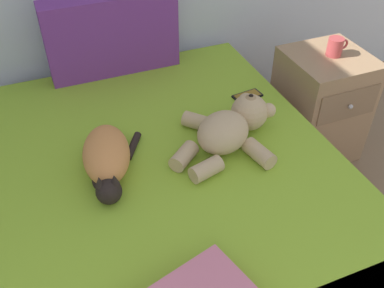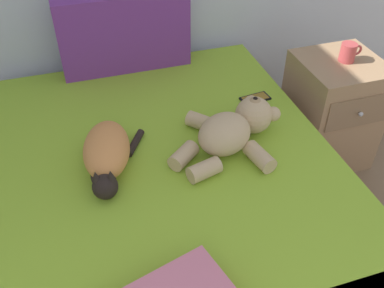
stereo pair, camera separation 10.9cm
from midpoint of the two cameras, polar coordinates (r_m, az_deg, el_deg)
name	(u,v)px [view 1 (the left image)]	position (r m, az deg, el deg)	size (l,w,h in m)	color
bed	(176,211)	(1.97, -3.71, -8.81)	(1.47, 1.99, 0.48)	#9E7A56
patterned_cushion	(112,35)	(2.40, -11.76, 13.81)	(0.69, 0.15, 0.42)	#72338C
cat	(107,158)	(1.79, -12.83, -1.80)	(0.31, 0.42, 0.15)	#D18447
teddy_bear	(231,128)	(1.89, 3.47, 2.12)	(0.55, 0.45, 0.18)	tan
cell_phone	(247,96)	(2.23, 5.90, 6.28)	(0.16, 0.09, 0.01)	black
nightstand	(320,105)	(2.55, 15.24, 4.92)	(0.42, 0.45, 0.62)	#9E7A56
mug	(335,47)	(2.39, 17.05, 12.09)	(0.12, 0.08, 0.09)	#B23F3F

